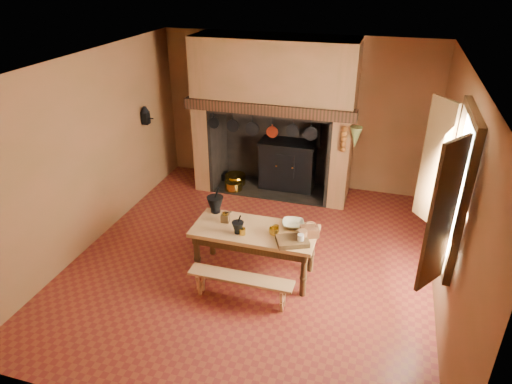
% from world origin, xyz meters
% --- Properties ---
extents(floor, '(5.50, 5.50, 0.00)m').
position_xyz_m(floor, '(0.00, 0.00, 0.00)').
color(floor, maroon).
rests_on(floor, ground).
extents(ceiling, '(5.50, 5.50, 0.00)m').
position_xyz_m(ceiling, '(0.00, 0.00, 2.80)').
color(ceiling, silver).
rests_on(ceiling, back_wall).
extents(back_wall, '(5.00, 0.02, 2.80)m').
position_xyz_m(back_wall, '(0.00, 2.75, 1.40)').
color(back_wall, brown).
rests_on(back_wall, floor).
extents(wall_left, '(0.02, 5.50, 2.80)m').
position_xyz_m(wall_left, '(-2.50, 0.00, 1.40)').
color(wall_left, brown).
rests_on(wall_left, floor).
extents(wall_right, '(0.02, 5.50, 2.80)m').
position_xyz_m(wall_right, '(2.50, 0.00, 1.40)').
color(wall_right, brown).
rests_on(wall_right, floor).
extents(wall_front, '(5.00, 0.02, 2.80)m').
position_xyz_m(wall_front, '(0.00, -2.75, 1.40)').
color(wall_front, brown).
rests_on(wall_front, floor).
extents(chimney_breast, '(2.95, 0.96, 2.80)m').
position_xyz_m(chimney_breast, '(-0.30, 2.31, 1.81)').
color(chimney_breast, brown).
rests_on(chimney_breast, floor).
extents(iron_range, '(1.12, 0.55, 1.60)m').
position_xyz_m(iron_range, '(-0.04, 2.45, 0.48)').
color(iron_range, black).
rests_on(iron_range, floor).
extents(hearth_pans, '(0.51, 0.62, 0.20)m').
position_xyz_m(hearth_pans, '(-1.05, 2.22, 0.09)').
color(hearth_pans, gold).
rests_on(hearth_pans, floor).
extents(hanging_pans, '(1.92, 0.29, 0.27)m').
position_xyz_m(hanging_pans, '(-0.34, 1.81, 1.36)').
color(hanging_pans, black).
rests_on(hanging_pans, chimney_breast).
extents(onion_string, '(0.12, 0.10, 0.46)m').
position_xyz_m(onion_string, '(1.00, 1.79, 1.33)').
color(onion_string, '#955B1B').
rests_on(onion_string, chimney_breast).
extents(herb_bunch, '(0.20, 0.20, 0.35)m').
position_xyz_m(herb_bunch, '(1.18, 1.79, 1.38)').
color(herb_bunch, '#606A32').
rests_on(herb_bunch, chimney_breast).
extents(window, '(0.39, 1.75, 1.76)m').
position_xyz_m(window, '(2.35, -0.40, 1.70)').
color(window, white).
rests_on(window, wall_right).
extents(wall_coffee_mill, '(0.23, 0.16, 0.31)m').
position_xyz_m(wall_coffee_mill, '(-2.42, 1.55, 1.52)').
color(wall_coffee_mill, black).
rests_on(wall_coffee_mill, wall_left).
extents(work_table, '(1.65, 0.73, 0.72)m').
position_xyz_m(work_table, '(0.12, -0.30, 0.60)').
color(work_table, tan).
rests_on(work_table, floor).
extents(bench_front, '(1.35, 0.24, 0.38)m').
position_xyz_m(bench_front, '(0.12, -0.91, 0.28)').
color(bench_front, tan).
rests_on(bench_front, floor).
extents(bench_back, '(1.57, 0.27, 0.44)m').
position_xyz_m(bench_back, '(0.12, 0.35, 0.33)').
color(bench_back, tan).
rests_on(bench_back, floor).
extents(mortar_large, '(0.24, 0.24, 0.40)m').
position_xyz_m(mortar_large, '(-0.54, -0.01, 0.85)').
color(mortar_large, black).
rests_on(mortar_large, work_table).
extents(mortar_small, '(0.16, 0.16, 0.27)m').
position_xyz_m(mortar_small, '(-0.06, -0.45, 0.81)').
color(mortar_small, black).
rests_on(mortar_small, work_table).
extents(coffee_grinder, '(0.15, 0.12, 0.17)m').
position_xyz_m(coffee_grinder, '(-0.32, -0.22, 0.78)').
color(coffee_grinder, '#3E2713').
rests_on(coffee_grinder, work_table).
extents(brass_mug_a, '(0.09, 0.09, 0.09)m').
position_xyz_m(brass_mug_a, '(0.01, -0.47, 0.76)').
color(brass_mug_a, gold).
rests_on(brass_mug_a, work_table).
extents(brass_mug_b, '(0.10, 0.10, 0.09)m').
position_xyz_m(brass_mug_b, '(0.41, -0.27, 0.76)').
color(brass_mug_b, gold).
rests_on(brass_mug_b, work_table).
extents(mixing_bowl, '(0.34, 0.34, 0.07)m').
position_xyz_m(mixing_bowl, '(0.59, -0.08, 0.75)').
color(mixing_bowl, '#B0AE87').
rests_on(mixing_bowl, work_table).
extents(stoneware_crock, '(0.14, 0.14, 0.14)m').
position_xyz_m(stoneware_crock, '(0.78, -0.38, 0.79)').
color(stoneware_crock, '#54371F').
rests_on(stoneware_crock, work_table).
extents(glass_jar, '(0.11, 0.11, 0.15)m').
position_xyz_m(glass_jar, '(0.78, -0.49, 0.79)').
color(glass_jar, beige).
rests_on(glass_jar, work_table).
extents(wicker_basket, '(0.27, 0.24, 0.22)m').
position_xyz_m(wicker_basket, '(0.85, -0.25, 0.79)').
color(wicker_basket, '#4A2916').
rests_on(wicker_basket, work_table).
extents(wooden_tray, '(0.48, 0.42, 0.07)m').
position_xyz_m(wooden_tray, '(0.68, -0.49, 0.75)').
color(wooden_tray, '#3E2713').
rests_on(wooden_tray, work_table).
extents(brass_cup, '(0.15, 0.15, 0.11)m').
position_xyz_m(brass_cup, '(0.40, -0.37, 0.77)').
color(brass_cup, gold).
rests_on(brass_cup, work_table).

